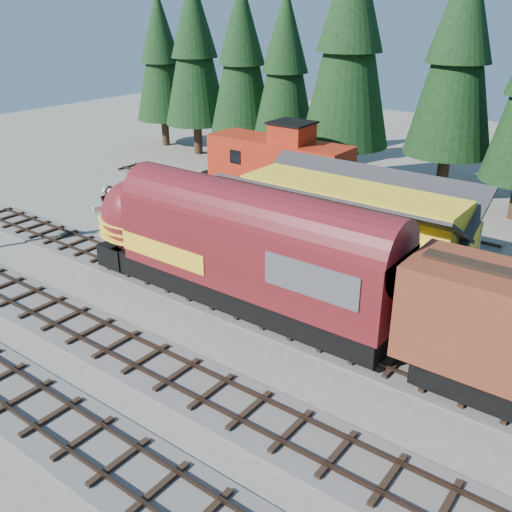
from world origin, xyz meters
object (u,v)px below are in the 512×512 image
Objects in this scene: pickup_truck_a at (182,211)px; pickup_truck_b at (148,201)px; caboose at (279,166)px; locomotive at (224,250)px; depot at (348,222)px.

pickup_truck_a reaches higher than pickup_truck_b.
locomotive is at bearing -64.96° from caboose.
depot is at bearing 64.22° from locomotive.
caboose is 9.69m from pickup_truck_b.
locomotive is 11.26m from pickup_truck_a.
caboose is (-6.54, 14.00, 0.03)m from locomotive.
caboose reaches higher than pickup_truck_b.
caboose reaches higher than pickup_truck_a.
pickup_truck_a is at bearing -108.43° from caboose.
pickup_truck_b is at bearing -131.87° from caboose.
pickup_truck_a is 3.85m from pickup_truck_b.
caboose is 2.01× the size of pickup_truck_b.
caboose reaches higher than locomotive.
caboose is at bearing 115.04° from locomotive.
locomotive is 14.75m from pickup_truck_b.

